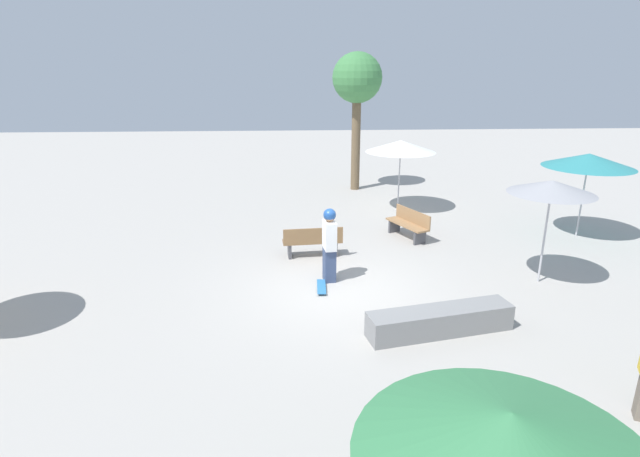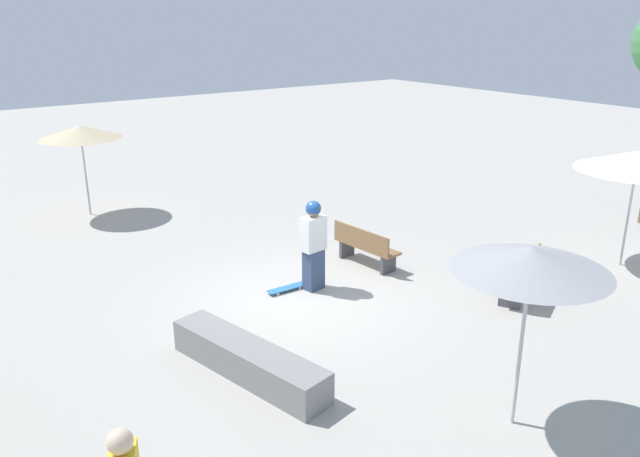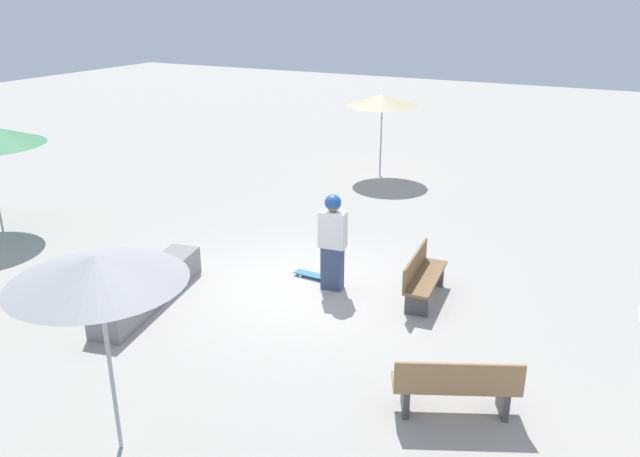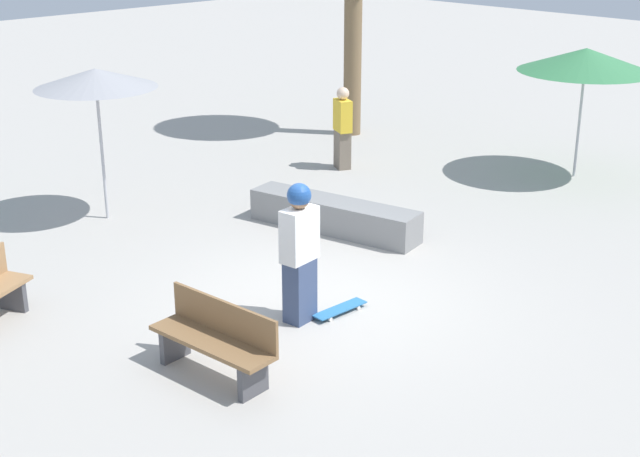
{
  "view_description": "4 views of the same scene",
  "coord_description": "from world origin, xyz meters",
  "px_view_note": "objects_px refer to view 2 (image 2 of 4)",
  "views": [
    {
      "loc": [
        -10.5,
        1.08,
        4.94
      ],
      "look_at": [
        0.45,
        0.46,
        1.36
      ],
      "focal_mm": 28.0,
      "sensor_mm": 36.0,
      "label": 1
    },
    {
      "loc": [
        -5.98,
        -8.91,
        5.13
      ],
      "look_at": [
        0.82,
        0.38,
        1.16
      ],
      "focal_mm": 35.0,
      "sensor_mm": 36.0,
      "label": 2
    },
    {
      "loc": [
        5.07,
        -9.09,
        5.07
      ],
      "look_at": [
        0.44,
        -0.03,
        1.23
      ],
      "focal_mm": 35.0,
      "sensor_mm": 36.0,
      "label": 3
    },
    {
      "loc": [
        7.5,
        7.58,
        4.99
      ],
      "look_at": [
        0.68,
        0.71,
        1.39
      ],
      "focal_mm": 50.0,
      "sensor_mm": 36.0,
      "label": 4
    }
  ],
  "objects_px": {
    "concrete_ledge": "(248,360)",
    "bench_near": "(365,246)",
    "skateboard": "(287,288)",
    "shade_umbrella_tan": "(80,132)",
    "shade_umbrella_grey": "(531,260)",
    "skater_main": "(313,242)",
    "bench_far": "(522,275)",
    "shade_umbrella_white": "(637,161)"
  },
  "relations": [
    {
      "from": "concrete_ledge",
      "to": "bench_near",
      "type": "height_order",
      "value": "bench_near"
    },
    {
      "from": "skateboard",
      "to": "bench_near",
      "type": "height_order",
      "value": "bench_near"
    },
    {
      "from": "skateboard",
      "to": "shade_umbrella_tan",
      "type": "height_order",
      "value": "shade_umbrella_tan"
    },
    {
      "from": "concrete_ledge",
      "to": "bench_near",
      "type": "relative_size",
      "value": 1.81
    },
    {
      "from": "skateboard",
      "to": "shade_umbrella_grey",
      "type": "height_order",
      "value": "shade_umbrella_grey"
    },
    {
      "from": "concrete_ledge",
      "to": "skater_main",
      "type": "bearing_deg",
      "value": 36.9
    },
    {
      "from": "concrete_ledge",
      "to": "bench_far",
      "type": "bearing_deg",
      "value": -6.65
    },
    {
      "from": "skater_main",
      "to": "bench_near",
      "type": "relative_size",
      "value": 1.1
    },
    {
      "from": "concrete_ledge",
      "to": "bench_far",
      "type": "xyz_separation_m",
      "value": [
        5.61,
        -0.65,
        0.17
      ]
    },
    {
      "from": "skater_main",
      "to": "bench_far",
      "type": "xyz_separation_m",
      "value": [
        3.01,
        -2.61,
        -0.55
      ]
    },
    {
      "from": "shade_umbrella_grey",
      "to": "skater_main",
      "type": "bearing_deg",
      "value": 85.9
    },
    {
      "from": "bench_near",
      "to": "bench_far",
      "type": "height_order",
      "value": "same"
    },
    {
      "from": "concrete_ledge",
      "to": "shade_umbrella_white",
      "type": "xyz_separation_m",
      "value": [
        8.65,
        -0.97,
        2.04
      ]
    },
    {
      "from": "skater_main",
      "to": "shade_umbrella_white",
      "type": "distance_m",
      "value": 6.85
    },
    {
      "from": "bench_near",
      "to": "shade_umbrella_grey",
      "type": "distance_m",
      "value": 6.01
    },
    {
      "from": "concrete_ledge",
      "to": "shade_umbrella_grey",
      "type": "xyz_separation_m",
      "value": [
        2.24,
        -3.06,
        2.07
      ]
    },
    {
      "from": "bench_far",
      "to": "shade_umbrella_white",
      "type": "height_order",
      "value": "shade_umbrella_white"
    },
    {
      "from": "shade_umbrella_white",
      "to": "shade_umbrella_tan",
      "type": "relative_size",
      "value": 1.04
    },
    {
      "from": "skateboard",
      "to": "bench_far",
      "type": "height_order",
      "value": "bench_far"
    },
    {
      "from": "bench_far",
      "to": "bench_near",
      "type": "bearing_deg",
      "value": 91.05
    },
    {
      "from": "bench_far",
      "to": "shade_umbrella_tan",
      "type": "bearing_deg",
      "value": 92.16
    },
    {
      "from": "shade_umbrella_grey",
      "to": "shade_umbrella_white",
      "type": "relative_size",
      "value": 1.0
    },
    {
      "from": "shade_umbrella_grey",
      "to": "concrete_ledge",
      "type": "bearing_deg",
      "value": 126.22
    },
    {
      "from": "skater_main",
      "to": "shade_umbrella_tan",
      "type": "relative_size",
      "value": 0.75
    },
    {
      "from": "skater_main",
      "to": "shade_umbrella_tan",
      "type": "distance_m",
      "value": 7.84
    },
    {
      "from": "skateboard",
      "to": "bench_far",
      "type": "relative_size",
      "value": 0.49
    },
    {
      "from": "shade_umbrella_grey",
      "to": "shade_umbrella_white",
      "type": "bearing_deg",
      "value": 18.11
    },
    {
      "from": "concrete_ledge",
      "to": "bench_near",
      "type": "bearing_deg",
      "value": 28.57
    },
    {
      "from": "skateboard",
      "to": "shade_umbrella_grey",
      "type": "bearing_deg",
      "value": 93.57
    },
    {
      "from": "skater_main",
      "to": "shade_umbrella_grey",
      "type": "height_order",
      "value": "shade_umbrella_grey"
    },
    {
      "from": "skater_main",
      "to": "bench_far",
      "type": "bearing_deg",
      "value": 131.72
    },
    {
      "from": "skateboard",
      "to": "concrete_ledge",
      "type": "xyz_separation_m",
      "value": [
        -2.11,
        -2.17,
        0.2
      ]
    },
    {
      "from": "bench_near",
      "to": "shade_umbrella_white",
      "type": "relative_size",
      "value": 0.65
    },
    {
      "from": "skater_main",
      "to": "bench_near",
      "type": "xyz_separation_m",
      "value": [
        1.6,
        0.33,
        -0.55
      ]
    },
    {
      "from": "bench_far",
      "to": "shade_umbrella_grey",
      "type": "distance_m",
      "value": 4.56
    },
    {
      "from": "concrete_ledge",
      "to": "bench_far",
      "type": "distance_m",
      "value": 5.66
    },
    {
      "from": "skater_main",
      "to": "concrete_ledge",
      "type": "height_order",
      "value": "skater_main"
    },
    {
      "from": "bench_far",
      "to": "concrete_ledge",
      "type": "bearing_deg",
      "value": 148.76
    },
    {
      "from": "skater_main",
      "to": "shade_umbrella_white",
      "type": "relative_size",
      "value": 0.72
    },
    {
      "from": "skater_main",
      "to": "skateboard",
      "type": "distance_m",
      "value": 1.06
    },
    {
      "from": "concrete_ledge",
      "to": "shade_umbrella_tan",
      "type": "xyz_separation_m",
      "value": [
        0.54,
        9.42,
        1.98
      ]
    },
    {
      "from": "skateboard",
      "to": "shade_umbrella_grey",
      "type": "xyz_separation_m",
      "value": [
        0.13,
        -5.24,
        2.27
      ]
    }
  ]
}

